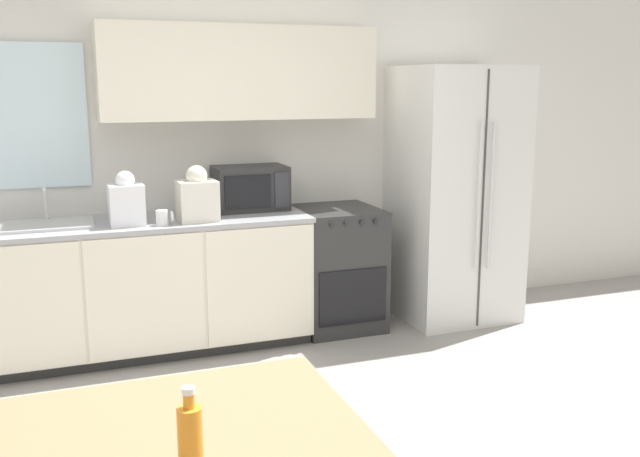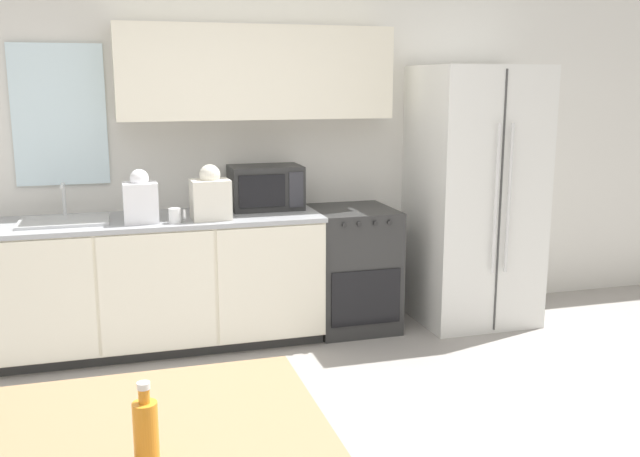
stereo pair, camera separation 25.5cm
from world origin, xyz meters
name	(u,v)px [view 2 (the right image)]	position (x,y,z in m)	size (l,w,h in m)	color
wall_back	(204,132)	(0.06, 2.27, 1.43)	(12.00, 0.38, 2.70)	silver
kitchen_counter	(155,282)	(-0.34, 1.95, 0.45)	(2.23, 0.68, 0.89)	#333333
oven_range	(352,268)	(1.06, 1.96, 0.44)	(0.58, 0.64, 0.88)	#2D2D2D
refrigerator	(474,196)	(1.99, 1.90, 0.95)	(0.83, 0.80, 1.89)	silver
kitchen_sink	(64,220)	(-0.89, 1.95, 0.91)	(0.55, 0.40, 0.24)	#B7BABC
microwave	(266,187)	(0.46, 2.08, 1.05)	(0.50, 0.34, 0.31)	#282828
coffee_mug	(176,215)	(-0.20, 1.73, 0.94)	(0.11, 0.08, 0.10)	white
grocery_bag_0	(140,199)	(-0.41, 1.81, 1.04)	(0.22, 0.18, 0.34)	white
grocery_bag_1	(210,196)	(0.03, 1.80, 1.05)	(0.25, 0.22, 0.36)	silver
drink_bottle	(146,430)	(-0.53, -0.95, 0.84)	(0.07, 0.07, 0.23)	orange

